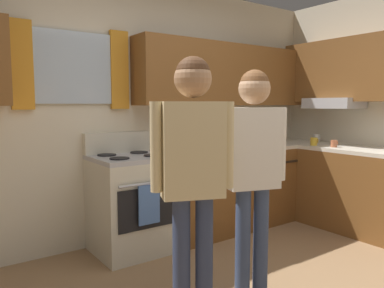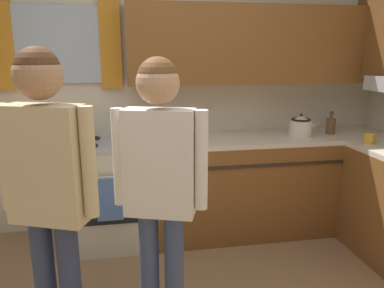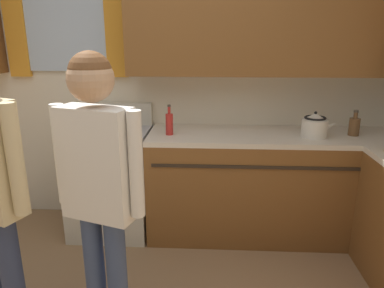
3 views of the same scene
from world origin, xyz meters
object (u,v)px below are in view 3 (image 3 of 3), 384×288
Objects in this scene: bottle_squat_brown at (354,126)px; adult_in_plaid at (98,175)px; bottle_sauce_red at (169,123)px; stovetop_kettle at (315,125)px; stove_oven at (112,179)px.

adult_in_plaid reaches higher than bottle_squat_brown.
bottle_sauce_red is at bearing -177.64° from bottle_squat_brown.
adult_in_plaid is at bearing -139.06° from stovetop_kettle.
stove_oven is 0.69× the size of adult_in_plaid.
stove_oven is at bearing 177.06° from stovetop_kettle.
bottle_squat_brown reaches higher than stove_oven.
stove_oven is 2.07m from bottle_squat_brown.
stovetop_kettle is 1.80m from adult_in_plaid.
adult_in_plaid is (0.32, -1.27, 0.54)m from stove_oven.
stove_oven is at bearing 179.55° from bottle_squat_brown.
bottle_sauce_red is (0.53, -0.08, 0.53)m from stove_oven.
stovetop_kettle is (1.15, -0.01, 0.00)m from bottle_sauce_red.
bottle_squat_brown is at bearing -0.45° from stove_oven.
bottle_sauce_red is at bearing -8.30° from stove_oven.
bottle_squat_brown is (2.01, -0.02, 0.51)m from stove_oven.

